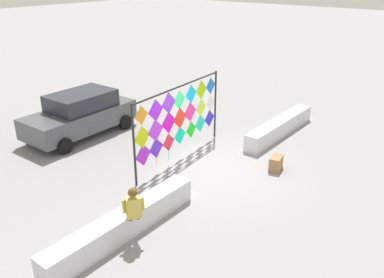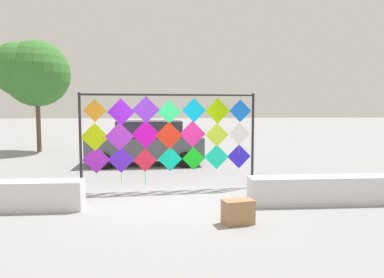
% 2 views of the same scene
% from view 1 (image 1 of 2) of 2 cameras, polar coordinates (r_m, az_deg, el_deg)
% --- Properties ---
extents(ground, '(120.00, 120.00, 0.00)m').
position_cam_1_polar(ground, '(13.05, 2.79, -4.43)').
color(ground, gray).
extents(plaza_ledge_left, '(4.56, 0.56, 0.64)m').
position_cam_1_polar(plaza_ledge_left, '(10.07, -9.78, -11.94)').
color(plaza_ledge_left, silver).
rests_on(plaza_ledge_left, ground).
extents(plaza_ledge_right, '(4.56, 0.56, 0.64)m').
position_cam_1_polar(plaza_ledge_right, '(16.03, 12.54, 1.71)').
color(plaza_ledge_right, silver).
rests_on(plaza_ledge_right, ground).
extents(kite_display_rack, '(4.68, 0.45, 2.60)m').
position_cam_1_polar(kite_display_rack, '(13.22, -1.86, 3.48)').
color(kite_display_rack, '#232328').
rests_on(kite_display_rack, ground).
extents(seated_vendor, '(0.66, 0.72, 1.48)m').
position_cam_1_polar(seated_vendor, '(9.59, -8.46, -9.83)').
color(seated_vendor, black).
rests_on(seated_vendor, ground).
extents(parked_car, '(4.40, 2.19, 1.69)m').
position_cam_1_polar(parked_car, '(16.07, -15.73, 3.50)').
color(parked_car, '#4C5156').
rests_on(parked_car, ground).
extents(cardboard_box_large, '(0.64, 0.46, 0.47)m').
position_cam_1_polar(cardboard_box_large, '(13.23, 11.96, -3.41)').
color(cardboard_box_large, '#9E754C').
rests_on(cardboard_box_large, ground).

